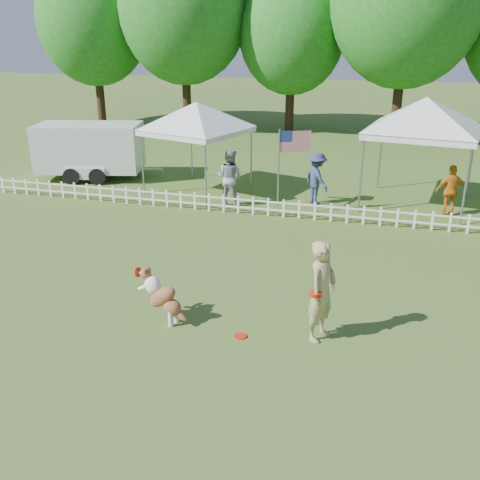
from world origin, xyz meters
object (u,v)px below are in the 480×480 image
Objects in this scene: dog at (163,297)px; flag_pole at (278,174)px; spectator_a at (230,177)px; spectator_c at (451,191)px; handler at (322,291)px; spectator_b at (317,178)px; canopy_tent_right at (420,154)px; canopy_tent_left at (198,149)px; cargo_trailer at (90,151)px; frisbee_on_turf at (240,336)px.

flag_pole is at bearing 96.96° from dog.
spectator_a is 7.16m from spectator_c.
spectator_c is at bearing 2.15° from handler.
spectator_b is (1.84, 8.88, 0.33)m from dog.
handler is 9.66m from canopy_tent_right.
canopy_tent_left is 0.90× the size of canopy_tent_right.
canopy_tent_right is 4.95m from flag_pole.
handler is 1.79× the size of dog.
handler is at bearing -56.74° from cargo_trailer.
canopy_tent_left reaches higher than spectator_b.
spectator_b is (2.82, 0.90, -0.07)m from spectator_a.
dog is 0.63× the size of spectator_b.
flag_pole is (-4.27, -2.48, -0.37)m from canopy_tent_right.
spectator_c is (4.30, -0.12, -0.06)m from spectator_b.
canopy_tent_right is (1.99, 9.42, 0.77)m from handler.
canopy_tent_left reaches higher than cargo_trailer.
flag_pole is 1.46× the size of spectator_a.
handler is at bearing 14.62° from frisbee_on_turf.
frisbee_on_turf is at bearing 47.29° from spectator_c.
spectator_b is (4.41, -0.38, -0.70)m from canopy_tent_left.
spectator_a reaches higher than spectator_c.
canopy_tent_left is at bearing 44.40° from spectator_b.
flag_pole is (0.85, 7.18, 0.84)m from dog.
handler is 8.77m from spectator_a.
canopy_tent_left reaches higher than frisbee_on_turf.
flag_pole is at bearing 168.08° from spectator_a.
cargo_trailer is (-4.81, 0.66, -0.48)m from canopy_tent_left.
spectator_c reaches higher than dog.
spectator_c is (8.71, -0.50, -0.76)m from canopy_tent_left.
cargo_trailer reaches higher than dog.
canopy_tent_left is 2.14m from spectator_a.
spectator_a is at bearing 107.96° from frisbee_on_turf.
spectator_a is at bearing -9.76° from spectator_c.
dog is 0.22× the size of cargo_trailer.
handler is 8.74m from spectator_b.
dog is at bearing 174.83° from frisbee_on_turf.
dog is at bearing -56.70° from canopy_tent_left.
cargo_trailer is (-12.50, 0.26, -0.66)m from canopy_tent_right.
spectator_c is at bearing -7.63° from flag_pole.
frisbee_on_turf is at bearing 8.58° from dog.
flag_pole is at bearing 39.75° from handler.
spectator_b is at bearing -20.54° from cargo_trailer.
spectator_a is (-6.11, -1.68, -0.81)m from canopy_tent_right.
spectator_c is at bearing 63.30° from frisbee_on_turf.
frisbee_on_turf is 9.07m from spectator_b.
handler is at bearing 18.06° from dog.
dog is 0.67× the size of spectator_c.
spectator_a reaches higher than frisbee_on_turf.
spectator_a is (-1.83, 0.80, -0.44)m from flag_pole.
flag_pole reaches higher than dog.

